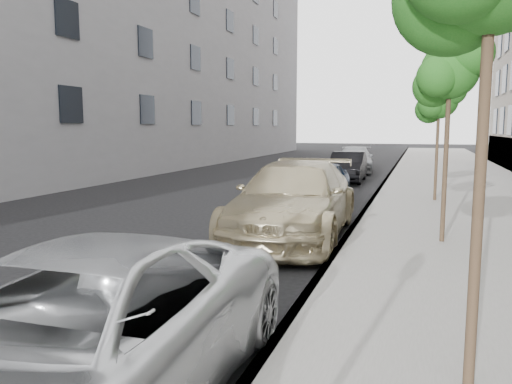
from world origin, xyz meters
The scene contains 9 objects.
sidewalk centered at (4.30, 24.00, 0.07)m, with size 6.40×72.00×0.14m, color gray.
curb centered at (1.18, 24.00, 0.07)m, with size 0.15×72.00×0.14m, color #9E9B93.
tree_mid centered at (3.23, 8.00, 3.74)m, with size 1.57×1.37×4.38m.
tree_far centered at (3.23, 14.50, 3.47)m, with size 1.61×1.41×4.13m.
minivan centered at (-0.10, 0.15, 0.76)m, with size 2.51×5.45×1.51m, color silver.
suv centered at (-0.10, 8.08, 0.88)m, with size 2.46×6.04×1.75m, color tan.
sedan_blue centered at (-0.61, 13.77, 0.70)m, with size 1.66×4.14×1.41m, color black.
sedan_black centered at (-0.58, 20.59, 0.71)m, with size 1.51×4.32×1.42m, color black.
sedan_rear centered at (-0.93, 25.88, 0.74)m, with size 2.06×5.07×1.47m, color gray.
Camera 1 is at (2.70, -3.23, 2.57)m, focal length 35.00 mm.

